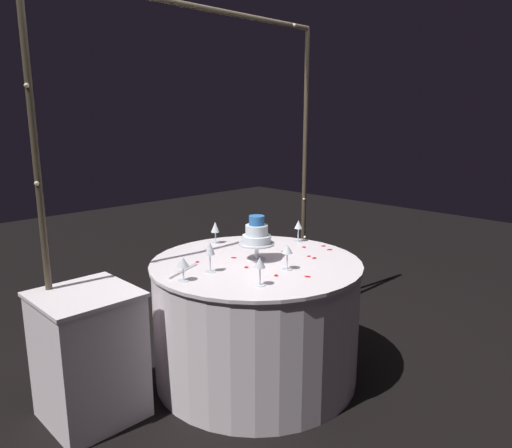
{
  "coord_description": "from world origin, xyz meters",
  "views": [
    {
      "loc": [
        -1.98,
        -2.01,
        1.64
      ],
      "look_at": [
        0.0,
        0.0,
        1.0
      ],
      "focal_mm": 33.67,
      "sensor_mm": 36.0,
      "label": 1
    }
  ],
  "objects_px": {
    "main_table": "(256,319)",
    "side_table": "(89,355)",
    "wine_glass_4": "(298,226)",
    "wine_glass_0": "(210,250)",
    "tiered_cake": "(257,235)",
    "wine_glass_5": "(183,263)",
    "wine_glass_3": "(215,228)",
    "cake_knife": "(181,272)",
    "decorative_arch": "(201,136)",
    "wine_glass_2": "(260,264)",
    "wine_glass_1": "(287,251)"
  },
  "relations": [
    {
      "from": "decorative_arch",
      "to": "wine_glass_5",
      "type": "bearing_deg",
      "value": -137.18
    },
    {
      "from": "main_table",
      "to": "wine_glass_5",
      "type": "height_order",
      "value": "wine_glass_5"
    },
    {
      "from": "side_table",
      "to": "wine_glass_4",
      "type": "relative_size",
      "value": 4.67
    },
    {
      "from": "wine_glass_5",
      "to": "wine_glass_0",
      "type": "bearing_deg",
      "value": 4.68
    },
    {
      "from": "tiered_cake",
      "to": "wine_glass_2",
      "type": "relative_size",
      "value": 1.81
    },
    {
      "from": "decorative_arch",
      "to": "wine_glass_5",
      "type": "xyz_separation_m",
      "value": [
        -0.53,
        -0.49,
        -0.65
      ]
    },
    {
      "from": "main_table",
      "to": "wine_glass_0",
      "type": "xyz_separation_m",
      "value": [
        -0.33,
        0.04,
        0.51
      ]
    },
    {
      "from": "decorative_arch",
      "to": "wine_glass_1",
      "type": "relative_size",
      "value": 15.47
    },
    {
      "from": "cake_knife",
      "to": "wine_glass_0",
      "type": "bearing_deg",
      "value": -41.96
    },
    {
      "from": "side_table",
      "to": "wine_glass_2",
      "type": "height_order",
      "value": "wine_glass_2"
    },
    {
      "from": "wine_glass_2",
      "to": "wine_glass_1",
      "type": "bearing_deg",
      "value": 14.8
    },
    {
      "from": "decorative_arch",
      "to": "wine_glass_0",
      "type": "height_order",
      "value": "decorative_arch"
    },
    {
      "from": "tiered_cake",
      "to": "wine_glass_4",
      "type": "relative_size",
      "value": 1.8
    },
    {
      "from": "main_table",
      "to": "side_table",
      "type": "bearing_deg",
      "value": 161.04
    },
    {
      "from": "main_table",
      "to": "wine_glass_2",
      "type": "bearing_deg",
      "value": -131.9
    },
    {
      "from": "main_table",
      "to": "wine_glass_4",
      "type": "xyz_separation_m",
      "value": [
        0.55,
        0.13,
        0.5
      ]
    },
    {
      "from": "tiered_cake",
      "to": "wine_glass_0",
      "type": "height_order",
      "value": "tiered_cake"
    },
    {
      "from": "main_table",
      "to": "cake_knife",
      "type": "xyz_separation_m",
      "value": [
        -0.46,
        0.15,
        0.39
      ]
    },
    {
      "from": "wine_glass_4",
      "to": "cake_knife",
      "type": "bearing_deg",
      "value": 178.77
    },
    {
      "from": "wine_glass_4",
      "to": "wine_glass_0",
      "type": "bearing_deg",
      "value": -174.08
    },
    {
      "from": "wine_glass_3",
      "to": "main_table",
      "type": "bearing_deg",
      "value": -101.0
    },
    {
      "from": "tiered_cake",
      "to": "wine_glass_3",
      "type": "bearing_deg",
      "value": 81.52
    },
    {
      "from": "main_table",
      "to": "side_table",
      "type": "xyz_separation_m",
      "value": [
        -0.95,
        0.33,
        -0.02
      ]
    },
    {
      "from": "wine_glass_0",
      "to": "wine_glass_5",
      "type": "distance_m",
      "value": 0.2
    },
    {
      "from": "wine_glass_0",
      "to": "wine_glass_5",
      "type": "bearing_deg",
      "value": -175.32
    },
    {
      "from": "main_table",
      "to": "tiered_cake",
      "type": "height_order",
      "value": "tiered_cake"
    },
    {
      "from": "side_table",
      "to": "cake_knife",
      "type": "distance_m",
      "value": 0.66
    },
    {
      "from": "wine_glass_1",
      "to": "wine_glass_5",
      "type": "bearing_deg",
      "value": 154.54
    },
    {
      "from": "decorative_arch",
      "to": "main_table",
      "type": "distance_m",
      "value": 1.24
    },
    {
      "from": "tiered_cake",
      "to": "wine_glass_1",
      "type": "relative_size",
      "value": 1.87
    },
    {
      "from": "side_table",
      "to": "wine_glass_2",
      "type": "relative_size",
      "value": 4.69
    },
    {
      "from": "side_table",
      "to": "wine_glass_1",
      "type": "bearing_deg",
      "value": -30.4
    },
    {
      "from": "main_table",
      "to": "wine_glass_1",
      "type": "height_order",
      "value": "wine_glass_1"
    },
    {
      "from": "decorative_arch",
      "to": "tiered_cake",
      "type": "bearing_deg",
      "value": -86.84
    },
    {
      "from": "wine_glass_0",
      "to": "cake_knife",
      "type": "height_order",
      "value": "wine_glass_0"
    },
    {
      "from": "tiered_cake",
      "to": "cake_knife",
      "type": "distance_m",
      "value": 0.52
    },
    {
      "from": "wine_glass_5",
      "to": "cake_knife",
      "type": "distance_m",
      "value": 0.18
    },
    {
      "from": "tiered_cake",
      "to": "wine_glass_5",
      "type": "relative_size",
      "value": 2.07
    },
    {
      "from": "tiered_cake",
      "to": "wine_glass_1",
      "type": "height_order",
      "value": "tiered_cake"
    },
    {
      "from": "wine_glass_3",
      "to": "cake_knife",
      "type": "height_order",
      "value": "wine_glass_3"
    },
    {
      "from": "wine_glass_0",
      "to": "wine_glass_3",
      "type": "xyz_separation_m",
      "value": [
        0.43,
        0.47,
        -0.02
      ]
    },
    {
      "from": "wine_glass_1",
      "to": "wine_glass_5",
      "type": "relative_size",
      "value": 1.11
    },
    {
      "from": "wine_glass_2",
      "to": "wine_glass_3",
      "type": "xyz_separation_m",
      "value": [
        0.39,
        0.83,
        -0.01
      ]
    },
    {
      "from": "decorative_arch",
      "to": "main_table",
      "type": "bearing_deg",
      "value": -89.87
    },
    {
      "from": "tiered_cake",
      "to": "wine_glass_5",
      "type": "height_order",
      "value": "tiered_cake"
    },
    {
      "from": "wine_glass_0",
      "to": "wine_glass_3",
      "type": "relative_size",
      "value": 1.16
    },
    {
      "from": "wine_glass_0",
      "to": "wine_glass_4",
      "type": "xyz_separation_m",
      "value": [
        0.88,
        0.09,
        -0.02
      ]
    },
    {
      "from": "wine_glass_5",
      "to": "cake_knife",
      "type": "bearing_deg",
      "value": 59.95
    },
    {
      "from": "main_table",
      "to": "tiered_cake",
      "type": "distance_m",
      "value": 0.54
    },
    {
      "from": "main_table",
      "to": "wine_glass_3",
      "type": "height_order",
      "value": "wine_glass_3"
    }
  ]
}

